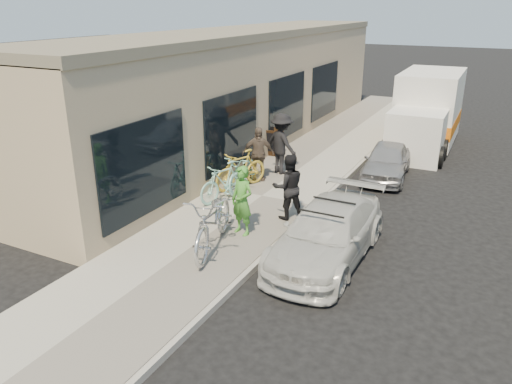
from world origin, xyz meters
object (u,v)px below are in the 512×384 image
(cruiser_bike_b, at_px, (243,171))
(bike_rack, at_px, (248,168))
(sedan_white, at_px, (327,233))
(cruiser_bike_a, at_px, (224,182))
(sedan_silver, at_px, (387,161))
(cruiser_bike_c, at_px, (241,170))
(sandwich_board, at_px, (273,142))
(man_standing, at_px, (288,187))
(woman_rider, at_px, (242,201))
(tandem_bike, at_px, (214,221))
(bystander_a, at_px, (282,144))
(bystander_b, at_px, (258,154))
(moving_truck, at_px, (426,114))

(cruiser_bike_b, bearing_deg, bike_rack, 94.26)
(sedan_white, height_order, cruiser_bike_a, sedan_white)
(sedan_silver, bearing_deg, cruiser_bike_c, -142.06)
(sandwich_board, distance_m, man_standing, 5.35)
(woman_rider, xyz_separation_m, cruiser_bike_c, (-1.48, 2.64, -0.26))
(tandem_bike, relative_size, man_standing, 1.51)
(tandem_bike, distance_m, cruiser_bike_c, 3.80)
(cruiser_bike_c, bearing_deg, bystander_a, 96.49)
(bystander_b, bearing_deg, sedan_white, -77.29)
(tandem_bike, distance_m, bystander_a, 5.38)
(man_standing, xyz_separation_m, bystander_a, (-1.58, 3.11, 0.12))
(sedan_silver, distance_m, moving_truck, 4.50)
(cruiser_bike_a, bearing_deg, sedan_silver, 67.29)
(sedan_white, height_order, moving_truck, moving_truck)
(sedan_white, distance_m, bystander_a, 5.36)
(sedan_white, height_order, bystander_b, bystander_b)
(sedan_silver, bearing_deg, bike_rack, -146.08)
(moving_truck, relative_size, cruiser_bike_b, 2.91)
(sedan_silver, bearing_deg, sedan_white, -94.23)
(cruiser_bike_c, xyz_separation_m, bystander_a, (0.47, 1.74, 0.39))
(sedan_white, height_order, woman_rider, woman_rider)
(cruiser_bike_b, bearing_deg, moving_truck, 58.34)
(cruiser_bike_a, bearing_deg, man_standing, 5.91)
(bike_rack, height_order, cruiser_bike_b, cruiser_bike_b)
(sandwich_board, xyz_separation_m, woman_rider, (2.04, -5.94, 0.32))
(sedan_silver, bearing_deg, cruiser_bike_b, -141.62)
(man_standing, relative_size, bystander_a, 0.87)
(sandwich_board, xyz_separation_m, cruiser_bike_a, (0.61, -4.33, 0.03))
(sedan_silver, xyz_separation_m, cruiser_bike_b, (-3.31, -3.18, 0.11))
(tandem_bike, bearing_deg, moving_truck, 62.10)
(bystander_a, bearing_deg, man_standing, 141.52)
(sedan_white, xyz_separation_m, bystander_b, (-3.38, 3.47, 0.36))
(sandwich_board, relative_size, sedan_silver, 0.30)
(cruiser_bike_b, bearing_deg, man_standing, -40.73)
(sandwich_board, bearing_deg, moving_truck, 41.28)
(woman_rider, height_order, cruiser_bike_b, woman_rider)
(sandwich_board, bearing_deg, woman_rider, -74.93)
(cruiser_bike_c, bearing_deg, cruiser_bike_b, 34.50)
(moving_truck, height_order, cruiser_bike_c, moving_truck)
(sedan_silver, xyz_separation_m, tandem_bike, (-2.07, -6.77, 0.26))
(man_standing, bearing_deg, bike_rack, -79.51)
(bystander_b, bearing_deg, tandem_bike, -106.52)
(cruiser_bike_a, distance_m, cruiser_bike_b, 1.05)
(sedan_white, relative_size, cruiser_bike_a, 2.39)
(woman_rider, xyz_separation_m, bystander_b, (-1.36, 3.47, -0.00))
(sedan_white, bearing_deg, sedan_silver, 91.57)
(sedan_white, relative_size, cruiser_bike_c, 2.26)
(woman_rider, bearing_deg, cruiser_bike_b, 133.97)
(tandem_bike, xyz_separation_m, man_standing, (0.74, 2.20, 0.17))
(bike_rack, height_order, sandwich_board, sandwich_board)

